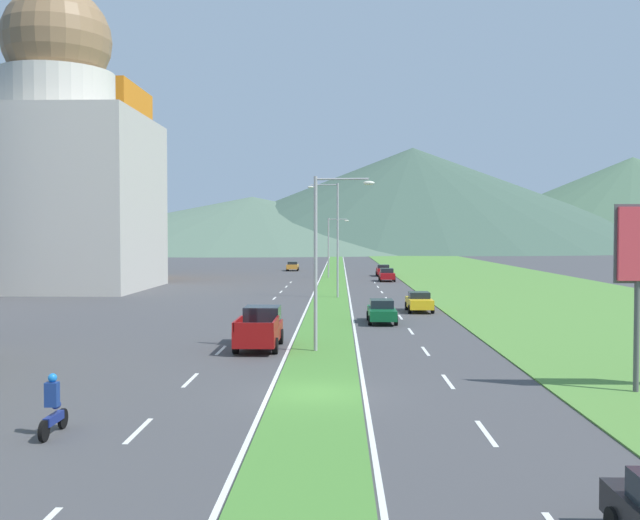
{
  "coord_description": "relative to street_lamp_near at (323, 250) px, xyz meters",
  "views": [
    {
      "loc": [
        0.83,
        -26.21,
        5.78
      ],
      "look_at": [
        -1.29,
        52.77,
        3.05
      ],
      "focal_mm": 40.99,
      "sensor_mm": 36.0,
      "label": 1
    }
  ],
  "objects": [
    {
      "name": "midrise_colored",
      "position": [
        -32.55,
        60.52,
        7.65
      ],
      "size": [
        13.81,
        13.81,
        25.33
      ],
      "primitive_type": "cube",
      "color": "orange",
      "rests_on": "ground_plane"
    },
    {
      "name": "pickup_truck_0",
      "position": [
        -3.24,
        1.27,
        -4.04
      ],
      "size": [
        2.18,
        5.4,
        2.0
      ],
      "rotation": [
        0.0,
        0.0,
        1.57
      ],
      "color": "maroon",
      "rests_on": "ground_plane"
    },
    {
      "name": "street_lamp_far",
      "position": [
        -0.31,
        61.82,
        -0.35
      ],
      "size": [
        2.8,
        0.35,
        8.02
      ],
      "color": "#99999E",
      "rests_on": "ground_plane"
    },
    {
      "name": "motorcycle_rider",
      "position": [
        -7.41,
        -15.18,
        -4.27
      ],
      "size": [
        0.36,
        2.0,
        1.8
      ],
      "rotation": [
        0.0,
        0.0,
        1.57
      ],
      "color": "black",
      "rests_on": "ground_plane"
    },
    {
      "name": "lane_dash_left_3",
      "position": [
        -5.09,
        -7.16,
        -5.01
      ],
      "size": [
        0.16,
        2.8,
        0.01
      ],
      "primitive_type": "cube",
      "color": "silver",
      "rests_on": "ground_plane"
    },
    {
      "name": "lane_dash_right_6",
      "position": [
        5.11,
        15.28,
        -5.01
      ],
      "size": [
        0.16,
        2.8,
        0.01
      ],
      "primitive_type": "cube",
      "color": "silver",
      "rests_on": "ground_plane"
    },
    {
      "name": "car_0",
      "position": [
        -6.7,
        81.09,
        -4.26
      ],
      "size": [
        1.9,
        4.03,
        1.47
      ],
      "rotation": [
        0.0,
        0.0,
        1.57
      ],
      "color": "#C6842D",
      "rests_on": "ground_plane"
    },
    {
      "name": "lane_dash_right_10",
      "position": [
        5.11,
        45.21,
        -5.01
      ],
      "size": [
        0.16,
        2.8,
        0.01
      ],
      "primitive_type": "cube",
      "color": "silver",
      "rests_on": "ground_plane"
    },
    {
      "name": "car_3",
      "position": [
        6.97,
        66.48,
        -4.21
      ],
      "size": [
        1.98,
        4.58,
        1.58
      ],
      "rotation": [
        0.0,
        0.0,
        -1.57
      ],
      "color": "maroon",
      "rests_on": "ground_plane"
    },
    {
      "name": "car_2",
      "position": [
        3.61,
        12.06,
        -4.25
      ],
      "size": [
        1.88,
        4.56,
        1.52
      ],
      "rotation": [
        0.0,
        0.0,
        -1.57
      ],
      "color": "#0C5128",
      "rests_on": "ground_plane"
    },
    {
      "name": "grass_verge_right",
      "position": [
        20.61,
        50.4,
        -4.99
      ],
      "size": [
        24.0,
        240.0,
        0.06
      ],
      "primitive_type": "cube",
      "color": "#518438",
      "rests_on": "ground_plane"
    },
    {
      "name": "lane_dash_left_7",
      "position": [
        -5.09,
        22.76,
        -5.01
      ],
      "size": [
        0.16,
        2.8,
        0.01
      ],
      "primitive_type": "cube",
      "color": "silver",
      "rests_on": "ground_plane"
    },
    {
      "name": "lane_dash_left_8",
      "position": [
        -5.09,
        30.24,
        -5.01
      ],
      "size": [
        0.16,
        2.8,
        0.01
      ],
      "primitive_type": "cube",
      "color": "silver",
      "rests_on": "ground_plane"
    },
    {
      "name": "street_lamp_near",
      "position": [
        0.0,
        0.0,
        0.0
      ],
      "size": [
        2.98,
        0.4,
        8.66
      ],
      "color": "#99999E",
      "rests_on": "ground_plane"
    },
    {
      "name": "hill_far_center",
      "position": [
        31.05,
        267.41,
        15.84
      ],
      "size": [
        211.98,
        211.98,
        41.72
      ],
      "primitive_type": "cone",
      "color": "#3D5647",
      "rests_on": "ground_plane"
    },
    {
      "name": "hill_far_left",
      "position": [
        -33.55,
        250.76,
        5.36
      ],
      "size": [
        204.11,
        204.11,
        20.76
      ],
      "primitive_type": "cone",
      "color": "#516B56",
      "rests_on": "ground_plane"
    },
    {
      "name": "lane_dash_right_7",
      "position": [
        5.11,
        22.76,
        -5.01
      ],
      "size": [
        0.16,
        2.8,
        0.01
      ],
      "primitive_type": "cube",
      "color": "silver",
      "rests_on": "ground_plane"
    },
    {
      "name": "edge_line_median_right",
      "position": [
        1.76,
        50.4,
        -5.01
      ],
      "size": [
        0.16,
        240.0,
        0.01
      ],
      "primitive_type": "cube",
      "color": "silver",
      "rests_on": "ground_plane"
    },
    {
      "name": "lane_dash_right_4",
      "position": [
        5.11,
        0.32,
        -5.01
      ],
      "size": [
        0.16,
        2.8,
        0.01
      ],
      "primitive_type": "cube",
      "color": "silver",
      "rests_on": "ground_plane"
    },
    {
      "name": "lane_dash_right_3",
      "position": [
        5.11,
        -7.16,
        -5.01
      ],
      "size": [
        0.16,
        2.8,
        0.01
      ],
      "primitive_type": "cube",
      "color": "silver",
      "rests_on": "ground_plane"
    },
    {
      "name": "lane_dash_left_10",
      "position": [
        -5.09,
        45.21,
        -5.01
      ],
      "size": [
        0.16,
        2.8,
        0.01
      ],
      "primitive_type": "cube",
      "color": "silver",
      "rests_on": "ground_plane"
    },
    {
      "name": "lane_dash_left_2",
      "position": [
        -5.09,
        -14.64,
        -5.01
      ],
      "size": [
        0.16,
        2.8,
        0.01
      ],
      "primitive_type": "cube",
      "color": "silver",
      "rests_on": "ground_plane"
    },
    {
      "name": "lane_dash_left_4",
      "position": [
        -5.09,
        0.32,
        -5.01
      ],
      "size": [
        0.16,
        2.8,
        0.01
      ],
      "primitive_type": "cube",
      "color": "silver",
      "rests_on": "ground_plane"
    },
    {
      "name": "edge_line_median_left",
      "position": [
        -1.74,
        50.4,
        -5.01
      ],
      "size": [
        0.16,
        240.0,
        0.01
      ],
      "primitive_type": "cube",
      "color": "silver",
      "rests_on": "ground_plane"
    },
    {
      "name": "street_lamp_mid",
      "position": [
        0.39,
        30.93,
        0.94
      ],
      "size": [
        2.86,
        0.37,
        10.5
      ],
      "color": "#99999E",
      "rests_on": "ground_plane"
    },
    {
      "name": "lane_dash_left_6",
      "position": [
        -5.09,
        15.28,
        -5.01
      ],
      "size": [
        0.16,
        2.8,
        0.01
      ],
      "primitive_type": "cube",
      "color": "silver",
      "rests_on": "ground_plane"
    },
    {
      "name": "lane_dash_right_2",
      "position": [
        5.11,
        -14.64,
        -5.01
      ],
      "size": [
        0.16,
        2.8,
        0.01
      ],
      "primitive_type": "cube",
      "color": "silver",
      "rests_on": "ground_plane"
    },
    {
      "name": "domed_building",
      "position": [
        -28.92,
        40.84,
        7.87
      ],
      "size": [
        18.73,
        18.73,
        31.84
      ],
      "color": "#B7B2A8",
      "rests_on": "ground_plane"
    },
    {
      "name": "lane_dash_right_11",
      "position": [
        5.11,
        52.69,
        -5.01
      ],
      "size": [
        0.16,
        2.8,
        0.01
      ],
      "primitive_type": "cube",
      "color": "silver",
      "rests_on": "ground_plane"
    },
    {
      "name": "hill_far_right",
      "position": [
        126.99,
        282.48,
        14.59
      ],
      "size": [
        191.74,
        191.74,
        39.23
      ],
      "primitive_type": "cone",
      "color": "#47664C",
      "rests_on": "ground_plane"
    },
    {
      "name": "lane_dash_right_9",
      "position": [
        5.11,
        37.73,
        -5.01
      ],
      "size": [
        0.16,
        2.8,
        0.01
      ],
      "primitive_type": "cube",
      "color": "silver",
      "rests_on": "ground_plane"
    },
    {
      "name": "grass_median",
      "position": [
        0.01,
        50.4,
        -4.99
      ],
      "size": [
        3.2,
        240.0,
        0.06
      ],
      "primitive_type": "cube",
      "color": "#477F33",
      "rests_on": "ground_plane"
    },
    {
      "name": "lane_dash_left_9",
      "position": [
        -5.09,
        37.73,
        -5.01
      ],
      "size": [
        0.16,
        2.8,
        0.01
      ],
      "primitive_type": "cube",
      "color": "silver",
      "rests_on": "ground_plane"
    },
    {
      "name": "lane_dash_right_5",
      "position": [
        5.11,
        7.8,
        -5.01
      ],
      "size": [
        0.16,
        2.8,
        0.01
      ],
      "primitive_type": "cube",
      "color": "silver",
      "rests_on": "ground_plane"
    },
    {
      "name": "car_1",
      "position": [
        6.84,
        19.06,
        -4.26
      ],
      "size": [
        1.89,
        4.07,
        1.48
      ],
      "rotation": [
        0.0,
        0.0,
        -1.57
      ],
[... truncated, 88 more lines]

